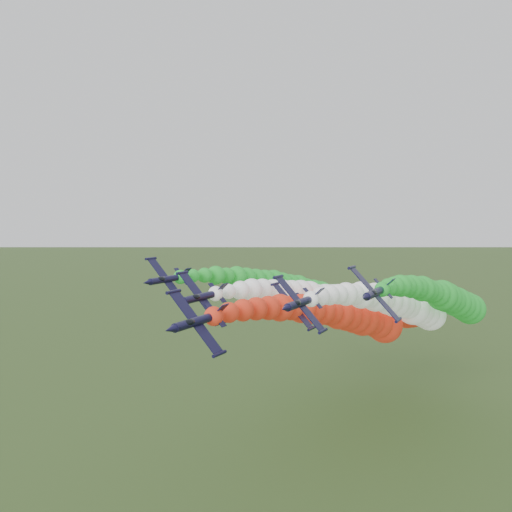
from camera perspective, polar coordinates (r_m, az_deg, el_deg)
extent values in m
cylinder|color=black|center=(70.06, -6.69, -7.40)|extent=(1.78, 10.33, 1.78)
cone|color=black|center=(65.30, -9.80, -8.28)|extent=(1.62, 2.07, 1.62)
cone|color=black|center=(74.63, -4.18, -6.67)|extent=(1.62, 1.03, 1.62)
ellipsoid|color=black|center=(67.98, -7.59, -7.49)|extent=(1.15, 2.16, 1.16)
cube|color=black|center=(69.97, -6.88, -7.51)|extent=(7.74, 2.18, 8.03)
cylinder|color=black|center=(71.54, -9.41, -4.06)|extent=(0.71, 2.98, 0.71)
cylinder|color=black|center=(68.80, -4.21, -11.09)|extent=(0.71, 2.98, 0.71)
cube|color=black|center=(72.91, -4.09, -6.19)|extent=(2.01, 1.72, 1.95)
cube|color=black|center=(73.50, -4.64, -6.74)|extent=(3.11, 1.26, 3.22)
sphere|color=red|center=(73.31, -4.87, -6.87)|extent=(2.87, 2.87, 2.87)
sphere|color=red|center=(76.78, -3.12, -6.47)|extent=(3.18, 3.18, 3.18)
sphere|color=red|center=(80.33, -1.50, -6.21)|extent=(3.63, 3.63, 3.63)
sphere|color=red|center=(83.93, 0.01, -6.05)|extent=(3.92, 3.92, 3.92)
sphere|color=red|center=(87.58, 1.43, -5.95)|extent=(4.26, 4.26, 4.26)
sphere|color=red|center=(91.27, 2.76, -5.92)|extent=(5.02, 5.02, 5.02)
sphere|color=red|center=(95.00, 4.01, -5.93)|extent=(4.70, 4.70, 4.70)
sphere|color=red|center=(98.76, 5.19, -5.99)|extent=(5.74, 5.74, 5.74)
sphere|color=red|center=(102.56, 6.32, -6.07)|extent=(5.93, 5.93, 5.93)
sphere|color=red|center=(106.38, 7.38, -6.18)|extent=(6.24, 6.24, 6.24)
sphere|color=red|center=(110.24, 8.40, -6.32)|extent=(6.04, 6.04, 6.04)
sphere|color=red|center=(114.12, 9.37, -6.47)|extent=(7.19, 7.19, 7.19)
sphere|color=red|center=(118.02, 10.31, -6.64)|extent=(7.37, 7.37, 7.37)
sphere|color=red|center=(121.95, 11.20, -6.83)|extent=(7.82, 7.82, 7.82)
sphere|color=red|center=(125.91, 12.06, -7.02)|extent=(8.36, 8.36, 8.36)
sphere|color=red|center=(129.89, 12.89, -7.23)|extent=(7.43, 7.43, 7.43)
sphere|color=red|center=(133.89, 13.69, -7.44)|extent=(7.99, 7.99, 7.99)
sphere|color=red|center=(137.92, 14.47, -7.66)|extent=(9.43, 9.43, 9.43)
cylinder|color=black|center=(84.15, -6.14, -4.64)|extent=(1.78, 10.33, 1.78)
cone|color=black|center=(79.30, -8.65, -5.21)|extent=(1.62, 2.07, 1.62)
cone|color=black|center=(88.78, -4.07, -4.17)|extent=(1.62, 1.03, 1.62)
ellipsoid|color=black|center=(82.06, -6.87, -4.65)|extent=(1.15, 2.16, 1.16)
cube|color=black|center=(84.06, -6.30, -4.74)|extent=(7.74, 2.18, 8.03)
cylinder|color=black|center=(85.77, -8.42, -1.91)|extent=(0.71, 2.98, 0.71)
cylinder|color=black|center=(82.68, -4.08, -7.67)|extent=(0.71, 2.98, 0.71)
cube|color=black|center=(87.09, -3.99, -3.72)|extent=(2.01, 1.72, 1.95)
cube|color=black|center=(87.65, -4.45, -4.20)|extent=(3.11, 1.26, 3.22)
sphere|color=white|center=(87.45, -4.64, -4.30)|extent=(2.65, 2.65, 2.65)
sphere|color=white|center=(90.95, -3.18, -4.06)|extent=(2.76, 2.76, 2.76)
sphere|color=white|center=(94.50, -1.80, -3.93)|extent=(3.58, 3.58, 3.58)
sphere|color=white|center=(98.09, -0.50, -3.88)|extent=(4.43, 4.43, 4.43)
sphere|color=white|center=(101.72, 0.73, -3.88)|extent=(4.54, 4.54, 4.54)
sphere|color=white|center=(105.38, 1.90, -3.92)|extent=(4.59, 4.59, 4.59)
sphere|color=white|center=(109.07, 3.02, -4.00)|extent=(5.00, 5.00, 5.00)
sphere|color=white|center=(112.79, 4.08, -4.12)|extent=(5.35, 5.35, 5.35)
sphere|color=white|center=(116.54, 5.11, -4.25)|extent=(6.15, 6.15, 6.15)
sphere|color=white|center=(120.31, 6.08, -4.41)|extent=(6.56, 6.56, 6.56)
sphere|color=white|center=(124.11, 7.02, -4.59)|extent=(5.90, 5.90, 5.90)
sphere|color=white|center=(127.93, 7.93, -4.78)|extent=(7.15, 7.15, 7.15)
sphere|color=white|center=(131.78, 8.80, -4.98)|extent=(8.14, 8.14, 8.14)
sphere|color=white|center=(135.65, 9.65, -5.20)|extent=(8.31, 8.31, 8.31)
sphere|color=white|center=(139.54, 10.47, -5.42)|extent=(8.65, 8.65, 8.65)
sphere|color=white|center=(143.45, 11.26, -5.65)|extent=(8.91, 8.91, 8.91)
sphere|color=white|center=(147.39, 12.03, -5.89)|extent=(9.75, 9.75, 9.75)
sphere|color=white|center=(151.34, 12.78, -6.14)|extent=(8.27, 8.27, 8.27)
cylinder|color=black|center=(78.62, 5.20, -5.31)|extent=(1.78, 10.33, 1.78)
cone|color=black|center=(73.15, 3.31, -6.02)|extent=(1.62, 2.07, 1.62)
cone|color=black|center=(83.74, 6.74, -4.74)|extent=(1.62, 1.03, 1.62)
ellipsoid|color=black|center=(76.36, 4.75, -5.35)|extent=(1.15, 2.16, 1.16)
cube|color=black|center=(78.48, 5.05, -5.42)|extent=(7.74, 2.18, 8.03)
cylinder|color=black|center=(79.50, 2.55, -2.39)|extent=(0.71, 2.98, 0.71)
cylinder|color=black|center=(77.83, 7.64, -8.50)|extent=(0.71, 2.98, 0.71)
cube|color=black|center=(82.10, 7.03, -4.28)|extent=(2.01, 1.72, 1.95)
cube|color=black|center=(82.52, 6.49, -4.79)|extent=(3.11, 1.26, 3.22)
sphere|color=white|center=(82.27, 6.32, -4.90)|extent=(2.66, 2.66, 2.66)
sphere|color=white|center=(86.13, 7.39, -4.60)|extent=(3.23, 3.23, 3.23)
sphere|color=white|center=(90.02, 8.40, -4.43)|extent=(3.65, 3.65, 3.65)
sphere|color=white|center=(93.93, 9.35, -4.33)|extent=(3.78, 3.78, 3.78)
sphere|color=white|center=(97.87, 10.25, -4.30)|extent=(4.52, 4.52, 4.52)
sphere|color=white|center=(101.83, 11.11, -4.32)|extent=(4.29, 4.29, 4.29)
sphere|color=white|center=(105.80, 11.93, -4.38)|extent=(5.62, 5.62, 5.62)
sphere|color=white|center=(109.79, 12.71, -4.47)|extent=(5.26, 5.26, 5.26)
sphere|color=white|center=(113.80, 13.47, -4.59)|extent=(6.38, 6.38, 6.38)
sphere|color=white|center=(117.83, 14.19, -4.73)|extent=(5.99, 5.99, 5.99)
sphere|color=white|center=(121.87, 14.89, -4.89)|extent=(6.89, 6.89, 6.89)
sphere|color=white|center=(125.92, 15.57, -5.07)|extent=(7.40, 7.40, 7.40)
sphere|color=white|center=(129.99, 16.22, -5.26)|extent=(7.26, 7.26, 7.26)
sphere|color=white|center=(134.08, 16.86, -5.46)|extent=(6.86, 6.86, 6.86)
sphere|color=white|center=(138.19, 17.48, -5.67)|extent=(8.87, 8.87, 8.87)
sphere|color=white|center=(142.31, 18.09, -5.89)|extent=(8.36, 8.36, 8.36)
sphere|color=white|center=(146.45, 18.67, -6.11)|extent=(8.45, 8.45, 8.45)
sphere|color=white|center=(150.60, 19.25, -6.34)|extent=(8.95, 8.95, 8.95)
cylinder|color=black|center=(97.91, -10.06, -2.61)|extent=(1.78, 10.33, 1.78)
cone|color=black|center=(93.28, -12.39, -2.98)|extent=(1.62, 2.07, 1.62)
cone|color=black|center=(102.33, -8.09, -2.30)|extent=(1.62, 1.03, 1.62)
ellipsoid|color=black|center=(95.90, -10.76, -2.57)|extent=(1.15, 2.16, 1.16)
cube|color=black|center=(97.82, -10.20, -2.69)|extent=(7.74, 2.18, 8.03)
cylinder|color=black|center=(99.87, -11.93, -0.29)|extent=(0.71, 2.98, 0.71)
cylinder|color=black|center=(96.06, -8.38, -5.18)|extent=(0.71, 2.98, 0.71)
cube|color=black|center=(100.66, -8.09, -1.88)|extent=(2.01, 1.72, 1.95)
cube|color=black|center=(101.24, -8.46, -2.30)|extent=(3.11, 1.26, 3.22)
sphere|color=green|center=(101.06, -8.63, -2.38)|extent=(2.87, 2.87, 2.87)
sphere|color=green|center=(104.40, -7.24, -2.24)|extent=(2.82, 2.82, 2.82)
sphere|color=green|center=(107.79, -5.90, -2.19)|extent=(3.25, 3.25, 3.25)
sphere|color=green|center=(111.21, -4.63, -2.20)|extent=(4.22, 4.22, 4.22)
sphere|color=green|center=(114.68, -3.41, -2.26)|extent=(3.77, 3.77, 3.77)
sphere|color=green|center=(118.18, -2.24, -2.35)|extent=(4.95, 4.95, 4.95)
sphere|color=green|center=(121.70, -1.12, -2.48)|extent=(4.90, 4.90, 4.90)
sphere|color=green|center=(125.26, -0.04, -2.63)|extent=(5.11, 5.11, 5.11)
sphere|color=green|center=(128.84, 1.00, -2.80)|extent=(5.52, 5.52, 5.52)
sphere|color=green|center=(132.45, 2.00, -2.99)|extent=(6.45, 6.45, 6.45)
sphere|color=green|center=(136.09, 2.96, -3.19)|extent=(6.23, 6.23, 6.23)
sphere|color=green|center=(139.75, 3.90, -3.41)|extent=(6.41, 6.41, 6.41)
sphere|color=green|center=(143.43, 4.80, -3.63)|extent=(7.32, 7.32, 7.32)
sphere|color=green|center=(147.14, 5.68, -3.87)|extent=(6.85, 6.85, 6.85)
sphere|color=green|center=(150.88, 6.54, -4.12)|extent=(7.52, 7.52, 7.52)
sphere|color=green|center=(154.64, 7.36, -4.37)|extent=(8.09, 8.09, 8.09)
sphere|color=green|center=(158.42, 8.17, -4.63)|extent=(7.93, 7.93, 7.93)
sphere|color=green|center=(162.22, 8.96, -4.89)|extent=(9.64, 9.64, 9.64)
cylinder|color=black|center=(82.23, 13.52, -4.07)|extent=(1.78, 10.33, 1.78)
cone|color=black|center=(76.43, 12.34, -4.67)|extent=(1.62, 2.07, 1.62)
cone|color=black|center=(87.62, 14.48, -3.58)|extent=(1.62, 1.03, 1.62)
ellipsoid|color=black|center=(79.90, 13.33, -4.07)|extent=(1.15, 2.16, 1.16)
cube|color=black|center=(82.05, 13.40, -4.17)|extent=(7.74, 2.18, 8.03)
cylinder|color=black|center=(82.65, 10.89, -1.30)|extent=(0.71, 2.98, 0.71)
cylinder|color=black|center=(81.82, 15.95, -7.06)|extent=(0.71, 2.98, 0.71)
cube|color=black|center=(86.06, 14.90, -3.11)|extent=(2.01, 1.72, 1.95)
cube|color=black|center=(86.36, 14.36, -3.61)|extent=(3.11, 1.26, 3.22)
sphere|color=green|center=(86.07, 14.22, -3.71)|extent=(2.59, 2.59, 2.59)
sphere|color=green|center=(90.11, 14.89, -3.47)|extent=(3.14, 3.14, 3.14)
sphere|color=green|center=(94.17, 15.54, -3.35)|extent=(3.58, 3.58, 3.58)
sphere|color=green|center=(98.24, 16.16, -3.30)|extent=(4.24, 4.24, 4.24)
sphere|color=green|center=(102.33, 16.75, -3.30)|extent=(4.19, 4.19, 4.19)
sphere|color=green|center=(106.42, 17.33, -3.35)|extent=(4.75, 4.75, 4.75)
sphere|color=green|center=(110.53, 17.88, -3.44)|extent=(4.81, 4.81, 4.81)
sphere|color=green|center=(114.65, 18.42, -3.56)|extent=(5.62, 5.62, 5.62)
sphere|color=green|center=(118.78, 18.95, -3.70)|extent=(5.27, 5.27, 5.27)
sphere|color=green|center=(122.92, 19.46, -3.86)|extent=(5.32, 5.32, 5.32)
sphere|color=green|center=(127.07, 19.97, -4.04)|extent=(6.13, 6.13, 6.13)
sphere|color=green|center=(131.23, 20.46, -4.23)|extent=(7.57, 7.57, 7.57)
sphere|color=green|center=(135.40, 20.94, -4.43)|extent=(7.61, 7.61, 7.61)
sphere|color=green|center=(139.59, 21.41, -4.65)|extent=(7.35, 7.35, 7.35)
sphere|color=green|center=(143.79, 21.88, -4.87)|extent=(7.93, 7.93, 7.93)
sphere|color=green|center=(148.00, 22.34, -5.10)|extent=(7.96, 7.96, 7.96)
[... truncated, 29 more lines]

